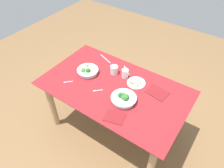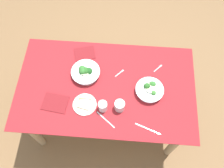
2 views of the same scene
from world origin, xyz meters
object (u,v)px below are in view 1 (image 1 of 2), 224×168
napkin_folded_upper (114,117)px  fork_by_far_bowl (97,91)px  broccoli_bowl_near (124,98)px  water_glass_side (125,73)px  table_knife_left (127,71)px  table_knife_right (106,59)px  bread_side_plate (136,83)px  broccoli_bowl_far (87,71)px  water_glass_center (114,70)px  fork_by_near_bowl (68,82)px  napkin_folded_lower (157,92)px

napkin_folded_upper → fork_by_far_bowl: bearing=151.9°
broccoli_bowl_near → fork_by_far_bowl: (-0.29, -0.03, -0.03)m
water_glass_side → table_knife_left: water_glass_side is taller
broccoli_bowl_near → table_knife_left: broccoli_bowl_near is taller
table_knife_left → water_glass_side: bearing=147.1°
fork_by_far_bowl → table_knife_right: same height
bread_side_plate → table_knife_left: 0.21m
water_glass_side → fork_by_far_bowl: size_ratio=1.23×
broccoli_bowl_far → table_knife_right: 0.32m
water_glass_center → table_knife_right: water_glass_center is taller
water_glass_center → fork_by_near_bowl: 0.51m
broccoli_bowl_near → table_knife_right: bearing=140.4°
water_glass_center → table_knife_right: bearing=145.6°
bread_side_plate → table_knife_right: bearing=162.3°
bread_side_plate → fork_by_far_bowl: size_ratio=2.45×
napkin_folded_lower → broccoli_bowl_far: bearing=-167.9°
water_glass_side → fork_by_far_bowl: bearing=-108.9°
water_glass_center → fork_by_far_bowl: (0.02, -0.32, -0.04)m
water_glass_center → fork_by_far_bowl: bearing=-87.0°
napkin_folded_upper → table_knife_left: bearing=111.9°
broccoli_bowl_far → napkin_folded_upper: size_ratio=1.28×
napkin_folded_lower → napkin_folded_upper: bearing=-109.8°
broccoli_bowl_near → table_knife_right: (-0.54, 0.44, -0.03)m
water_glass_center → fork_by_near_bowl: (-0.31, -0.40, -0.04)m
water_glass_center → water_glass_side: water_glass_side is taller
napkin_folded_upper → broccoli_bowl_far: bearing=150.4°
broccoli_bowl_far → napkin_folded_upper: bearing=-29.6°
broccoli_bowl_near → table_knife_left: 0.45m
broccoli_bowl_far → water_glass_side: (0.37, 0.18, 0.02)m
broccoli_bowl_near → table_knife_left: (-0.21, 0.40, -0.03)m
table_knife_left → napkin_folded_lower: napkin_folded_lower is taller
fork_by_near_bowl → napkin_folded_upper: size_ratio=0.43×
table_knife_left → bread_side_plate: bearing=-173.4°
water_glass_center → table_knife_left: bearing=46.9°
bread_side_plate → table_knife_left: bread_side_plate is taller
fork_by_near_bowl → napkin_folded_upper: napkin_folded_upper is taller
broccoli_bowl_near → napkin_folded_lower: 0.36m
bread_side_plate → table_knife_left: size_ratio=1.01×
bread_side_plate → broccoli_bowl_far: bearing=-162.9°
fork_by_near_bowl → broccoli_bowl_far: bearing=-154.6°
napkin_folded_upper → broccoli_bowl_near: bearing=100.0°
water_glass_center → fork_by_far_bowl: size_ratio=1.19×
water_glass_center → broccoli_bowl_near: bearing=-43.0°
water_glass_center → table_knife_left: size_ratio=0.49×
fork_by_near_bowl → table_knife_left: (0.41, 0.50, -0.00)m
broccoli_bowl_far → fork_by_far_bowl: broccoli_bowl_far is taller
table_knife_left → broccoli_bowl_near: bearing=156.5°
broccoli_bowl_near → napkin_folded_lower: size_ratio=1.21×
bread_side_plate → napkin_folded_upper: bread_side_plate is taller
broccoli_bowl_far → napkin_folded_lower: (0.76, 0.16, -0.03)m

